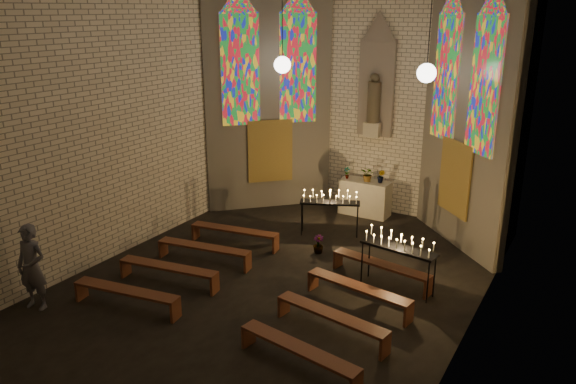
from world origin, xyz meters
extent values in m
plane|color=black|center=(0.00, 0.00, 0.00)|extent=(12.00, 12.00, 0.00)
cube|color=beige|center=(0.00, 6.00, 3.50)|extent=(8.00, 0.02, 7.00)
cube|color=beige|center=(-4.00, 0.00, 3.50)|extent=(0.02, 12.00, 7.00)
cube|color=beige|center=(4.00, 0.00, 3.50)|extent=(0.02, 12.00, 7.00)
cube|color=beige|center=(-2.75, 4.75, 3.50)|extent=(2.72, 2.72, 7.00)
cube|color=beige|center=(2.75, 4.75, 3.50)|extent=(2.72, 2.72, 7.00)
cube|color=#4C3F8C|center=(-3.21, 4.06, 4.00)|extent=(0.78, 0.78, 3.00)
cube|color=#4C3F8C|center=(-2.06, 5.21, 4.00)|extent=(0.78, 0.78, 3.00)
cube|color=#4C3F8C|center=(2.06, 5.21, 4.00)|extent=(0.78, 0.78, 3.00)
cube|color=#4C3F8C|center=(3.21, 4.06, 4.00)|extent=(0.78, 0.78, 3.00)
cube|color=brown|center=(-2.63, 4.63, 1.70)|extent=(0.95, 0.95, 1.80)
cube|color=brown|center=(2.63, 4.63, 1.70)|extent=(0.95, 0.95, 1.80)
cube|color=gray|center=(0.00, 5.92, 3.50)|extent=(1.00, 0.12, 2.60)
cone|color=gray|center=(0.00, 5.92, 5.15)|extent=(1.00, 1.00, 0.80)
cube|color=beige|center=(0.00, 5.78, 2.40)|extent=(0.45, 0.30, 0.40)
cylinder|color=brown|center=(0.00, 5.78, 3.15)|extent=(0.36, 0.36, 1.10)
sphere|color=brown|center=(0.00, 5.78, 3.80)|extent=(0.26, 0.26, 0.26)
sphere|color=white|center=(-1.90, 4.10, 4.20)|extent=(0.44, 0.44, 0.44)
cylinder|color=black|center=(-1.90, 4.10, 5.60)|extent=(0.02, 0.02, 2.80)
sphere|color=white|center=(1.90, 4.10, 4.20)|extent=(0.44, 0.44, 0.44)
cylinder|color=black|center=(1.90, 4.10, 5.60)|extent=(0.02, 0.02, 2.80)
cube|color=beige|center=(0.00, 5.45, 0.50)|extent=(1.40, 0.60, 1.00)
imported|color=#4C723F|center=(-0.55, 5.38, 1.17)|extent=(0.18, 0.12, 0.34)
imported|color=#4C723F|center=(0.08, 5.41, 1.21)|extent=(0.47, 0.44, 0.42)
imported|color=#4C723F|center=(0.44, 5.47, 1.19)|extent=(0.22, 0.19, 0.39)
imported|color=#4C723F|center=(0.08, 2.43, 0.22)|extent=(0.32, 0.32, 0.44)
cube|color=black|center=(-0.20, 3.60, 0.88)|extent=(1.54, 0.95, 0.05)
cylinder|color=black|center=(-0.79, 3.18, 0.43)|extent=(0.03, 0.03, 0.86)
cylinder|color=black|center=(0.51, 3.76, 0.43)|extent=(0.03, 0.03, 0.86)
cylinder|color=black|center=(-0.91, 3.44, 0.43)|extent=(0.03, 0.03, 0.86)
cylinder|color=black|center=(0.40, 4.02, 0.43)|extent=(0.03, 0.03, 0.86)
cube|color=black|center=(2.33, 1.63, 0.92)|extent=(1.64, 0.60, 0.05)
cylinder|color=black|center=(1.57, 1.58, 0.45)|extent=(0.03, 0.03, 0.90)
cylinder|color=black|center=(3.06, 1.38, 0.45)|extent=(0.03, 0.03, 0.90)
cylinder|color=black|center=(1.61, 1.88, 0.45)|extent=(0.03, 0.03, 0.90)
cylinder|color=black|center=(3.10, 1.67, 0.45)|extent=(0.03, 0.03, 0.90)
cube|color=#552918|center=(-1.92, 1.80, 0.41)|extent=(2.28, 0.66, 0.05)
cube|color=#552918|center=(-3.01, 1.63, 0.20)|extent=(0.10, 0.32, 0.41)
cube|color=#552918|center=(-0.83, 1.97, 0.20)|extent=(0.10, 0.32, 0.41)
cube|color=#552918|center=(1.92, 1.80, 0.41)|extent=(2.28, 0.66, 0.05)
cube|color=#552918|center=(0.83, 1.97, 0.20)|extent=(0.10, 0.32, 0.41)
cube|color=#552918|center=(3.01, 1.63, 0.20)|extent=(0.10, 0.32, 0.41)
cube|color=#552918|center=(-1.92, 0.60, 0.41)|extent=(2.28, 0.66, 0.05)
cube|color=#552918|center=(-3.01, 0.43, 0.20)|extent=(0.10, 0.32, 0.41)
cube|color=#552918|center=(-0.83, 0.77, 0.20)|extent=(0.10, 0.32, 0.41)
cube|color=#552918|center=(1.92, 0.60, 0.41)|extent=(2.28, 0.66, 0.05)
cube|color=#552918|center=(0.83, 0.77, 0.20)|extent=(0.10, 0.32, 0.41)
cube|color=#552918|center=(3.01, 0.43, 0.20)|extent=(0.10, 0.32, 0.41)
cube|color=#552918|center=(-1.92, -0.60, 0.41)|extent=(2.28, 0.66, 0.05)
cube|color=#552918|center=(-3.01, -0.77, 0.20)|extent=(0.10, 0.32, 0.41)
cube|color=#552918|center=(-0.83, -0.43, 0.20)|extent=(0.10, 0.32, 0.41)
cube|color=#552918|center=(1.92, -0.60, 0.41)|extent=(2.28, 0.66, 0.05)
cube|color=#552918|center=(0.83, -0.43, 0.20)|extent=(0.10, 0.32, 0.41)
cube|color=#552918|center=(3.01, -0.77, 0.20)|extent=(0.10, 0.32, 0.41)
cube|color=#552918|center=(-1.92, -1.80, 0.41)|extent=(2.28, 0.66, 0.05)
cube|color=#552918|center=(-3.01, -1.97, 0.20)|extent=(0.10, 0.32, 0.41)
cube|color=#552918|center=(-0.83, -1.63, 0.20)|extent=(0.10, 0.32, 0.41)
cube|color=#552918|center=(1.92, -1.80, 0.41)|extent=(2.28, 0.66, 0.05)
cube|color=#552918|center=(0.83, -1.63, 0.20)|extent=(0.10, 0.32, 0.41)
imported|color=#4F4E59|center=(-3.50, -2.64, 0.86)|extent=(0.70, 0.53, 1.73)
camera|label=1|loc=(5.69, -8.60, 5.61)|focal=35.00mm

